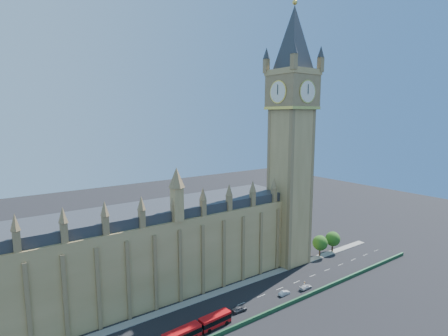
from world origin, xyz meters
TOP-DOWN VIEW (x-y plane):
  - ground at (0.00, 0.00)m, footprint 400.00×400.00m
  - palace_westminster at (-25.00, 22.00)m, footprint 120.00×20.00m
  - elizabeth_tower at (38.00, 13.99)m, footprint 20.59×20.59m
  - bridge_parapet at (0.00, -9.00)m, footprint 160.00×0.60m
  - kerb_north at (0.00, 9.50)m, footprint 160.00×3.00m
  - tree_east_near at (52.22, 10.08)m, footprint 6.00×6.00m
  - tree_east_far at (60.22, 10.08)m, footprint 6.00×6.00m
  - red_bus at (-14.23, -5.25)m, footprint 20.00×4.09m
  - car_grey at (0.92, -3.02)m, footprint 4.81×2.10m
  - car_silver at (18.24, -3.76)m, footprint 4.09×1.50m
  - car_white at (26.66, -5.11)m, footprint 4.82×2.14m
  - cone_a at (28.33, -3.05)m, footprint 0.59×0.59m
  - cone_b at (29.61, -2.02)m, footprint 0.49×0.49m
  - cone_c at (26.78, -3.90)m, footprint 0.42×0.42m
  - cone_d at (19.01, -2.03)m, footprint 0.49×0.49m

SIDE VIEW (x-z plane):
  - ground at x=0.00m, z-range 0.00..0.00m
  - kerb_north at x=0.00m, z-range 0.00..0.16m
  - cone_c at x=26.78m, z-range 0.00..0.61m
  - cone_d at x=19.01m, z-range 0.00..0.61m
  - cone_b at x=29.61m, z-range 0.00..0.69m
  - cone_a at x=28.33m, z-range -0.01..0.75m
  - bridge_parapet at x=0.00m, z-range 0.00..1.20m
  - car_silver at x=18.24m, z-range 0.00..1.34m
  - car_white at x=26.66m, z-range 0.00..1.38m
  - car_grey at x=0.92m, z-range 0.00..1.61m
  - red_bus at x=-14.23m, z-range 0.09..3.47m
  - tree_east_near at x=52.22m, z-range 1.39..9.89m
  - tree_east_far at x=60.22m, z-range 1.39..9.89m
  - palace_westminster at x=-25.00m, z-range -0.14..27.86m
  - elizabeth_tower at x=38.00m, z-range 2.06..107.06m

